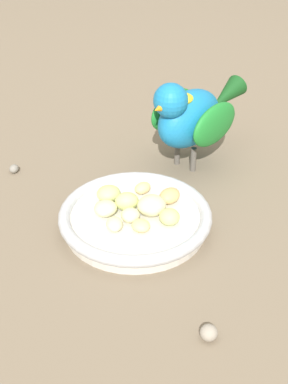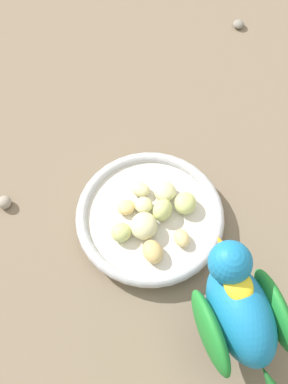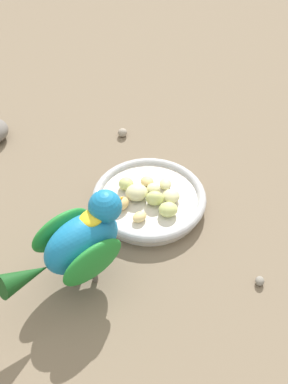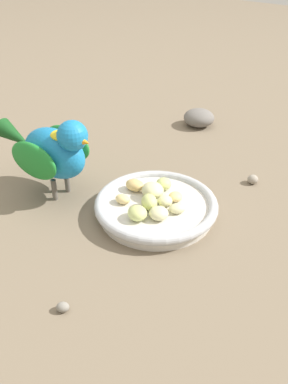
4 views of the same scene
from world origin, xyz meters
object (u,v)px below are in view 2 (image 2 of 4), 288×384
at_px(apple_piece_0, 144,227).
at_px(pebble_2, 4,202).
at_px(apple_piece_5, 185,203).
at_px(apple_piece_6, 182,238).
at_px(apple_piece_1, 121,233).
at_px(feeding_bowl, 150,218).
at_px(apple_piece_7, 153,252).
at_px(apple_piece_9, 140,189).
at_px(apple_piece_8, 162,210).
at_px(apple_piece_2, 144,205).
at_px(apple_piece_3, 126,207).
at_px(parrot, 243,316).
at_px(apple_piece_4, 165,192).
at_px(pebble_0, 238,24).

xyz_separation_m(apple_piece_0, pebble_2, (0.17, -0.10, -0.03)).
relative_size(apple_piece_5, apple_piece_6, 1.26).
bearing_deg(apple_piece_1, apple_piece_0, 179.95).
bearing_deg(apple_piece_0, feeding_bowl, -125.47).
distance_m(apple_piece_7, apple_piece_9, 0.09).
bearing_deg(apple_piece_9, apple_piece_0, 79.59).
xyz_separation_m(apple_piece_8, apple_piece_9, (0.02, -0.04, -0.01)).
relative_size(feeding_bowl, apple_piece_8, 6.35).
distance_m(apple_piece_0, apple_piece_8, 0.03).
distance_m(apple_piece_5, pebble_2, 0.25).
bearing_deg(apple_piece_8, feeding_bowl, -4.49).
relative_size(apple_piece_2, apple_piece_3, 0.99).
bearing_deg(apple_piece_2, parrot, 108.03).
relative_size(apple_piece_4, apple_piece_7, 0.91).
xyz_separation_m(apple_piece_4, parrot, (-0.03, 0.20, 0.06)).
distance_m(apple_piece_0, apple_piece_6, 0.05).
height_order(apple_piece_8, parrot, parrot).
height_order(apple_piece_1, pebble_0, apple_piece_1).
height_order(feeding_bowl, pebble_0, feeding_bowl).
height_order(apple_piece_0, parrot, parrot).
relative_size(apple_piece_4, parrot, 0.14).
xyz_separation_m(apple_piece_8, pebble_2, (0.20, -0.08, -0.02)).
relative_size(apple_piece_3, apple_piece_4, 0.81).
bearing_deg(parrot, apple_piece_6, 8.17).
distance_m(apple_piece_5, parrot, 0.18).
relative_size(apple_piece_2, apple_piece_9, 0.91).
height_order(feeding_bowl, apple_piece_8, apple_piece_8).
bearing_deg(apple_piece_4, pebble_2, -14.24).
height_order(apple_piece_3, apple_piece_5, apple_piece_5).
distance_m(apple_piece_0, apple_piece_4, 0.06).
bearing_deg(apple_piece_3, apple_piece_9, -140.35).
distance_m(feeding_bowl, apple_piece_1, 0.05).
bearing_deg(pebble_2, apple_piece_1, 145.36).
relative_size(apple_piece_3, pebble_0, 1.31).
bearing_deg(pebble_2, apple_piece_9, 167.38).
height_order(apple_piece_1, apple_piece_2, apple_piece_1).
bearing_deg(apple_piece_1, feeding_bowl, -157.31).
xyz_separation_m(apple_piece_5, parrot, (-0.01, 0.17, 0.05)).
bearing_deg(apple_piece_3, apple_piece_4, -172.06).
bearing_deg(apple_piece_0, apple_piece_3, -67.65).
bearing_deg(apple_piece_7, apple_piece_3, -76.96).
xyz_separation_m(apple_piece_1, apple_piece_4, (-0.07, -0.04, -0.00)).
relative_size(apple_piece_1, apple_piece_2, 1.10).
xyz_separation_m(apple_piece_5, apple_piece_6, (0.02, 0.05, -0.00)).
distance_m(parrot, pebble_2, 0.36).
bearing_deg(pebble_2, apple_piece_2, 159.84).
bearing_deg(pebble_0, apple_piece_2, 50.15).
xyz_separation_m(apple_piece_6, apple_piece_8, (0.01, -0.04, 0.01)).
bearing_deg(apple_piece_6, pebble_2, -29.97).
bearing_deg(pebble_0, apple_piece_8, 53.93).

